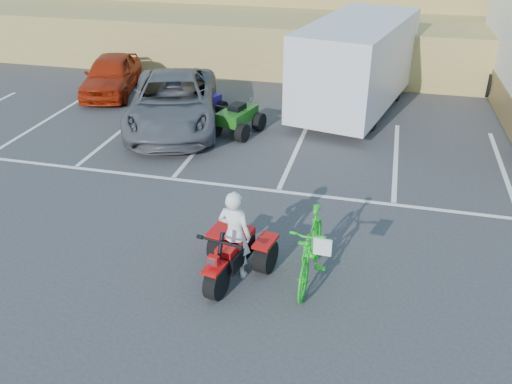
% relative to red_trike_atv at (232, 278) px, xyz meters
% --- Properties ---
extents(ground, '(100.00, 100.00, 0.00)m').
position_rel_red_trike_atv_xyz_m(ground, '(0.13, 1.11, 0.00)').
color(ground, '#343437').
rests_on(ground, ground).
extents(parking_stripes, '(28.00, 5.16, 0.01)m').
position_rel_red_trike_atv_xyz_m(parking_stripes, '(1.00, 5.17, 0.00)').
color(parking_stripes, white).
rests_on(parking_stripes, ground).
extents(grass_embankment, '(40.00, 8.50, 3.10)m').
position_rel_red_trike_atv_xyz_m(grass_embankment, '(0.13, 16.59, 1.42)').
color(grass_embankment, '#9B8846').
rests_on(grass_embankment, ground).
extents(red_trike_atv, '(1.53, 1.87, 1.09)m').
position_rel_red_trike_atv_xyz_m(red_trike_atv, '(0.00, 0.00, 0.00)').
color(red_trike_atv, '#BA0B0A').
rests_on(red_trike_atv, ground).
extents(rider, '(0.69, 0.52, 1.72)m').
position_rel_red_trike_atv_xyz_m(rider, '(0.03, 0.15, 0.86)').
color(rider, white).
rests_on(rider, ground).
extents(green_dirt_bike, '(0.68, 2.19, 1.31)m').
position_rel_red_trike_atv_xyz_m(green_dirt_bike, '(1.39, 0.36, 0.65)').
color(green_dirt_bike, '#14BF19').
rests_on(green_dirt_bike, ground).
extents(grey_pickup, '(4.09, 6.05, 1.54)m').
position_rel_red_trike_atv_xyz_m(grey_pickup, '(-3.85, 6.96, 0.77)').
color(grey_pickup, '#4F5057').
rests_on(grey_pickup, ground).
extents(red_car, '(2.48, 4.23, 1.35)m').
position_rel_red_trike_atv_xyz_m(red_car, '(-7.19, 9.46, 0.68)').
color(red_car, '#981E08').
rests_on(red_car, ground).
extents(cargo_trailer, '(3.73, 6.55, 2.88)m').
position_rel_red_trike_atv_xyz_m(cargo_trailer, '(1.36, 9.80, 1.56)').
color(cargo_trailer, silver).
rests_on(cargo_trailer, ground).
extents(quad_atv_blue, '(1.43, 1.60, 0.86)m').
position_rel_red_trike_atv_xyz_m(quad_atv_blue, '(-3.25, 7.98, 0.00)').
color(quad_atv_blue, navy).
rests_on(quad_atv_blue, ground).
extents(quad_atv_green, '(1.50, 1.78, 1.00)m').
position_rel_red_trike_atv_xyz_m(quad_atv_green, '(-1.80, 6.84, 0.00)').
color(quad_atv_green, '#1B5914').
rests_on(quad_atv_green, ground).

